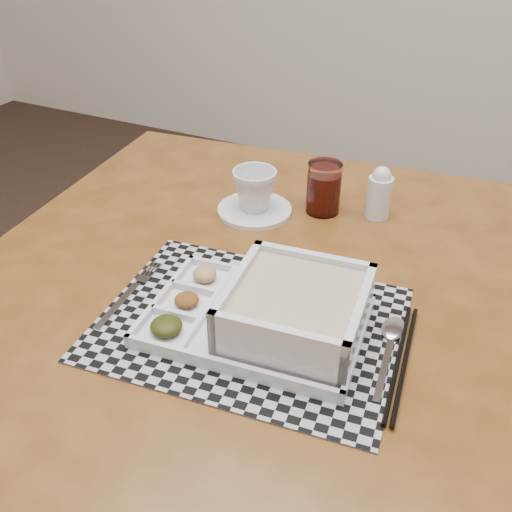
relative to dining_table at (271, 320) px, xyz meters
The scene contains 10 objects.
dining_table is the anchor object (origin of this frame).
placemat 0.14m from the dining_table, 83.40° to the right, with size 0.45×0.34×0.00m, color #99989F.
serving_tray 0.17m from the dining_table, 58.59° to the right, with size 0.34×0.25×0.09m.
fork 0.25m from the dining_table, 146.40° to the right, with size 0.03×0.19×0.00m.
spoon 0.24m from the dining_table, 12.23° to the right, with size 0.04×0.18×0.01m.
chopsticks 0.27m from the dining_table, 21.99° to the right, with size 0.04×0.24×0.01m.
saucer 0.25m from the dining_table, 122.81° to the left, with size 0.15×0.15×0.01m, color silver.
cup 0.27m from the dining_table, 122.81° to the left, with size 0.09×0.09×0.08m, color silver.
juice_glass 0.30m from the dining_table, 91.90° to the left, with size 0.07×0.07×0.10m.
creamer_bottle 0.34m from the dining_table, 71.83° to the left, with size 0.05×0.05×0.11m.
Camera 1 is at (0.82, -0.37, 1.36)m, focal length 40.00 mm.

